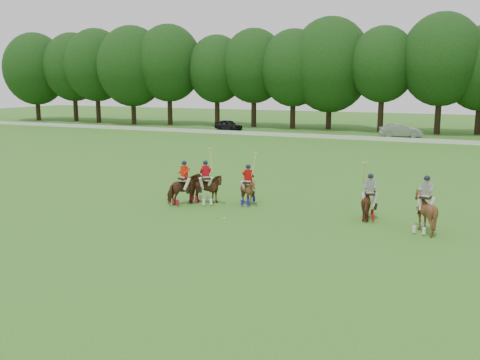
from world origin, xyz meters
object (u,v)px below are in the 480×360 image
at_px(car_mid, 400,131).
at_px(polo_stripe_b, 425,211).
at_px(polo_ball, 224,218).
at_px(car_left, 228,125).
at_px(polo_red_a, 185,189).
at_px(polo_red_b, 206,188).
at_px(polo_stripe_a, 369,203).
at_px(polo_red_c, 248,191).

relative_size(car_mid, polo_stripe_b, 1.91).
height_order(car_mid, polo_ball, car_mid).
xyz_separation_m(car_left, car_mid, (21.44, 0.00, 0.08)).
bearing_deg(polo_red_a, car_left, 112.10).
distance_m(car_left, polo_red_b, 41.79).
height_order(polo_stripe_a, polo_stripe_b, polo_stripe_a).
bearing_deg(polo_ball, polo_red_c, 92.69).
distance_m(polo_red_c, polo_stripe_a, 6.27).
distance_m(car_left, polo_red_c, 42.08).
relative_size(car_mid, polo_ball, 51.37).
relative_size(polo_red_b, polo_red_c, 1.06).
xyz_separation_m(polo_stripe_a, polo_stripe_b, (2.52, -1.13, 0.13)).
height_order(car_left, polo_stripe_b, polo_stripe_b).
xyz_separation_m(car_mid, polo_stripe_b, (6.15, -39.21, 0.12)).
bearing_deg(polo_stripe_a, polo_ball, -155.86).
height_order(polo_red_c, polo_stripe_a, polo_stripe_a).
distance_m(polo_stripe_b, polo_ball, 8.81).
bearing_deg(polo_ball, car_mid, 86.53).
bearing_deg(polo_red_c, polo_ball, -87.31).
xyz_separation_m(polo_red_a, polo_ball, (3.18, -1.95, -0.78)).
relative_size(polo_stripe_a, polo_ball, 29.80).
height_order(polo_red_b, polo_stripe_a, polo_red_b).
relative_size(polo_red_b, polo_stripe_b, 1.16).
xyz_separation_m(polo_stripe_b, polo_ball, (-8.62, -1.61, -0.84)).
xyz_separation_m(car_left, polo_stripe_a, (25.07, -38.09, 0.08)).
bearing_deg(polo_red_b, car_left, 113.57).
xyz_separation_m(polo_red_b, polo_red_c, (2.11, 0.67, -0.07)).
bearing_deg(car_left, polo_red_b, -137.11).
relative_size(car_left, polo_ball, 44.30).
relative_size(polo_red_a, polo_red_b, 0.81).
relative_size(polo_red_c, polo_stripe_a, 0.99).
distance_m(polo_red_a, polo_stripe_b, 11.81).
distance_m(polo_red_c, polo_stripe_b, 8.92).
bearing_deg(polo_red_c, polo_red_a, -157.72).
height_order(polo_red_c, polo_stripe_b, polo_red_c).
bearing_deg(polo_stripe_b, polo_red_b, 175.22).
relative_size(polo_stripe_a, polo_stripe_b, 1.11).
distance_m(car_mid, polo_red_b, 38.59).
xyz_separation_m(polo_red_c, polo_stripe_a, (6.25, -0.45, 0.02)).
relative_size(polo_red_c, polo_ball, 29.38).
height_order(polo_red_a, polo_stripe_b, polo_stripe_b).
xyz_separation_m(polo_red_b, polo_stripe_a, (8.36, 0.22, -0.05)).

